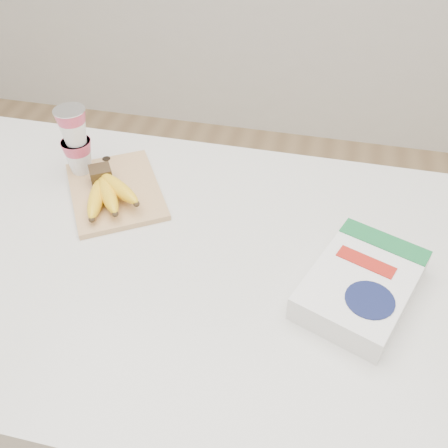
{
  "coord_description": "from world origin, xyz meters",
  "views": [
    {
      "loc": [
        0.3,
        -0.66,
        1.65
      ],
      "look_at": [
        0.14,
        0.07,
        0.96
      ],
      "focal_mm": 40.0,
      "sensor_mm": 36.0,
      "label": 1
    }
  ],
  "objects_px": {
    "bananas": "(107,191)",
    "yogurt_stack": "(75,139)",
    "cereal_box": "(361,284)",
    "table": "(168,373)",
    "cutting_board": "(115,191)"
  },
  "relations": [
    {
      "from": "bananas",
      "to": "yogurt_stack",
      "type": "xyz_separation_m",
      "value": [
        -0.1,
        0.09,
        0.07
      ]
    },
    {
      "from": "bananas",
      "to": "cereal_box",
      "type": "distance_m",
      "value": 0.57
    },
    {
      "from": "table",
      "to": "cutting_board",
      "type": "bearing_deg",
      "value": 131.69
    },
    {
      "from": "table",
      "to": "cutting_board",
      "type": "height_order",
      "value": "cutting_board"
    },
    {
      "from": "yogurt_stack",
      "to": "cereal_box",
      "type": "xyz_separation_m",
      "value": [
        0.66,
        -0.23,
        -0.07
      ]
    },
    {
      "from": "table",
      "to": "cereal_box",
      "type": "relative_size",
      "value": 4.16
    },
    {
      "from": "cutting_board",
      "to": "yogurt_stack",
      "type": "bearing_deg",
      "value": 123.22
    },
    {
      "from": "cereal_box",
      "to": "yogurt_stack",
      "type": "bearing_deg",
      "value": -177.78
    },
    {
      "from": "bananas",
      "to": "cutting_board",
      "type": "bearing_deg",
      "value": 90.65
    },
    {
      "from": "cereal_box",
      "to": "bananas",
      "type": "bearing_deg",
      "value": -172.96
    },
    {
      "from": "cereal_box",
      "to": "table",
      "type": "bearing_deg",
      "value": -161.66
    },
    {
      "from": "table",
      "to": "bananas",
      "type": "bearing_deg",
      "value": 139.68
    },
    {
      "from": "table",
      "to": "cereal_box",
      "type": "height_order",
      "value": "cereal_box"
    },
    {
      "from": "yogurt_stack",
      "to": "cereal_box",
      "type": "bearing_deg",
      "value": -19.09
    },
    {
      "from": "cereal_box",
      "to": "cutting_board",
      "type": "bearing_deg",
      "value": -176.68
    }
  ]
}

